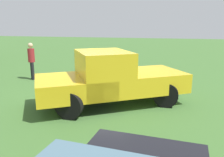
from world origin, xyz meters
The scene contains 3 objects.
ground_plane centered at (0.00, 0.00, 0.00)m, with size 80.00×80.00×0.00m, color #3D662D.
pickup_truck centered at (0.62, -0.92, 0.96)m, with size 5.21×4.38×1.83m.
person_bystander centered at (-4.07, 1.61, 1.04)m, with size 0.45×0.45×1.82m.
Camera 1 is at (2.71, -8.05, 2.66)m, focal length 36.55 mm.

